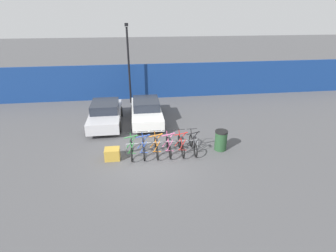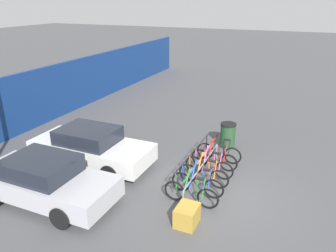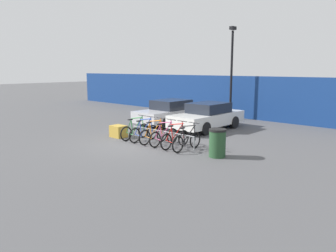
{
  "view_description": "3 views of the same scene",
  "coord_description": "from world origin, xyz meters",
  "px_view_note": "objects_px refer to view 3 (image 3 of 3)",
  "views": [
    {
      "loc": [
        -0.47,
        -10.67,
        6.52
      ],
      "look_at": [
        1.11,
        1.46,
        1.04
      ],
      "focal_mm": 28.0,
      "sensor_mm": 36.0,
      "label": 1
    },
    {
      "loc": [
        -8.61,
        -2.19,
        5.71
      ],
      "look_at": [
        1.63,
        2.33,
        1.36
      ],
      "focal_mm": 35.0,
      "sensor_mm": 36.0,
      "label": 2
    },
    {
      "loc": [
        10.19,
        -9.1,
        3.17
      ],
      "look_at": [
        0.47,
        1.38,
        0.65
      ],
      "focal_mm": 35.0,
      "sensor_mm": 36.0,
      "label": 3
    }
  ],
  "objects_px": {
    "bicycle_orange": "(154,135)",
    "lamp_post": "(232,68)",
    "trash_bin": "(217,143)",
    "bike_rack": "(161,133)",
    "bicycle_pink": "(164,137)",
    "bicycle_black": "(187,141)",
    "bicycle_blue": "(144,133)",
    "car_white": "(207,116)",
    "bicycle_green": "(135,131)",
    "car_silver": "(170,112)",
    "bicycle_red": "(175,139)",
    "cargo_crate": "(118,131)"
  },
  "relations": [
    {
      "from": "bicycle_pink",
      "to": "bicycle_black",
      "type": "bearing_deg",
      "value": 1.44
    },
    {
      "from": "bike_rack",
      "to": "car_silver",
      "type": "height_order",
      "value": "car_silver"
    },
    {
      "from": "bicycle_red",
      "to": "bicycle_black",
      "type": "xyz_separation_m",
      "value": [
        0.61,
        0.0,
        0.0
      ]
    },
    {
      "from": "bicycle_green",
      "to": "car_silver",
      "type": "height_order",
      "value": "car_silver"
    },
    {
      "from": "bicycle_green",
      "to": "bicycle_pink",
      "type": "height_order",
      "value": "same"
    },
    {
      "from": "bicycle_blue",
      "to": "lamp_post",
      "type": "distance_m",
      "value": 8.47
    },
    {
      "from": "bicycle_green",
      "to": "lamp_post",
      "type": "bearing_deg",
      "value": 87.21
    },
    {
      "from": "bicycle_blue",
      "to": "bicycle_black",
      "type": "height_order",
      "value": "same"
    },
    {
      "from": "bicycle_green",
      "to": "car_white",
      "type": "xyz_separation_m",
      "value": [
        0.95,
        4.22,
        0.31
      ]
    },
    {
      "from": "bike_rack",
      "to": "bicycle_pink",
      "type": "xyz_separation_m",
      "value": [
        0.29,
        -0.15,
        -0.11
      ]
    },
    {
      "from": "trash_bin",
      "to": "lamp_post",
      "type": "bearing_deg",
      "value": 119.39
    },
    {
      "from": "bicycle_green",
      "to": "trash_bin",
      "type": "bearing_deg",
      "value": -2.74
    },
    {
      "from": "bicycle_blue",
      "to": "trash_bin",
      "type": "bearing_deg",
      "value": 1.32
    },
    {
      "from": "bicycle_blue",
      "to": "bicycle_orange",
      "type": "xyz_separation_m",
      "value": [
        0.62,
        0.0,
        0.0
      ]
    },
    {
      "from": "bike_rack",
      "to": "bicycle_red",
      "type": "distance_m",
      "value": 0.93
    },
    {
      "from": "bicycle_red",
      "to": "bicycle_black",
      "type": "distance_m",
      "value": 0.61
    },
    {
      "from": "bicycle_orange",
      "to": "cargo_crate",
      "type": "relative_size",
      "value": 2.44
    },
    {
      "from": "bike_rack",
      "to": "bicycle_blue",
      "type": "xyz_separation_m",
      "value": [
        -0.94,
        -0.15,
        -0.11
      ]
    },
    {
      "from": "bicycle_green",
      "to": "bicycle_black",
      "type": "height_order",
      "value": "same"
    },
    {
      "from": "trash_bin",
      "to": "cargo_crate",
      "type": "relative_size",
      "value": 1.47
    },
    {
      "from": "lamp_post",
      "to": "bicycle_pink",
      "type": "bearing_deg",
      "value": -77.03
    },
    {
      "from": "bicycle_blue",
      "to": "bicycle_pink",
      "type": "height_order",
      "value": "same"
    },
    {
      "from": "bicycle_pink",
      "to": "car_white",
      "type": "bearing_deg",
      "value": 102.9
    },
    {
      "from": "bicycle_pink",
      "to": "cargo_crate",
      "type": "distance_m",
      "value": 2.72
    },
    {
      "from": "bicycle_red",
      "to": "trash_bin",
      "type": "xyz_separation_m",
      "value": [
        2.02,
        0.02,
        0.14
      ]
    },
    {
      "from": "lamp_post",
      "to": "car_white",
      "type": "bearing_deg",
      "value": -75.36
    },
    {
      "from": "bicycle_orange",
      "to": "cargo_crate",
      "type": "height_order",
      "value": "bicycle_orange"
    },
    {
      "from": "bike_rack",
      "to": "lamp_post",
      "type": "relative_size",
      "value": 0.63
    },
    {
      "from": "bicycle_red",
      "to": "bicycle_black",
      "type": "relative_size",
      "value": 1.0
    },
    {
      "from": "bicycle_orange",
      "to": "car_white",
      "type": "bearing_deg",
      "value": 91.61
    },
    {
      "from": "bicycle_black",
      "to": "bike_rack",
      "type": "bearing_deg",
      "value": 170.42
    },
    {
      "from": "bike_rack",
      "to": "bicycle_red",
      "type": "xyz_separation_m",
      "value": [
        0.91,
        -0.15,
        -0.11
      ]
    },
    {
      "from": "trash_bin",
      "to": "bike_rack",
      "type": "bearing_deg",
      "value": 177.54
    },
    {
      "from": "bicycle_pink",
      "to": "car_white",
      "type": "distance_m",
      "value": 4.31
    },
    {
      "from": "trash_bin",
      "to": "cargo_crate",
      "type": "xyz_separation_m",
      "value": [
        -5.35,
        -0.25,
        -0.24
      ]
    },
    {
      "from": "bike_rack",
      "to": "bicycle_pink",
      "type": "distance_m",
      "value": 0.34
    },
    {
      "from": "bicycle_black",
      "to": "trash_bin",
      "type": "xyz_separation_m",
      "value": [
        1.41,
        0.02,
        0.14
      ]
    },
    {
      "from": "bicycle_green",
      "to": "bicycle_orange",
      "type": "distance_m",
      "value": 1.2
    },
    {
      "from": "bicycle_pink",
      "to": "bicycle_red",
      "type": "bearing_deg",
      "value": 1.44
    },
    {
      "from": "bicycle_green",
      "to": "trash_bin",
      "type": "relative_size",
      "value": 1.66
    },
    {
      "from": "bike_rack",
      "to": "cargo_crate",
      "type": "relative_size",
      "value": 5.11
    },
    {
      "from": "bicycle_orange",
      "to": "car_silver",
      "type": "height_order",
      "value": "car_silver"
    },
    {
      "from": "lamp_post",
      "to": "cargo_crate",
      "type": "relative_size",
      "value": 8.08
    },
    {
      "from": "bike_rack",
      "to": "bicycle_orange",
      "type": "distance_m",
      "value": 0.37
    },
    {
      "from": "car_silver",
      "to": "cargo_crate",
      "type": "distance_m",
      "value": 4.34
    },
    {
      "from": "bicycle_pink",
      "to": "lamp_post",
      "type": "height_order",
      "value": "lamp_post"
    },
    {
      "from": "bicycle_orange",
      "to": "bicycle_red",
      "type": "distance_m",
      "value": 1.23
    },
    {
      "from": "bicycle_blue",
      "to": "bicycle_pink",
      "type": "xyz_separation_m",
      "value": [
        1.23,
        0.0,
        0.0
      ]
    },
    {
      "from": "bicycle_orange",
      "to": "lamp_post",
      "type": "relative_size",
      "value": 0.3
    },
    {
      "from": "car_silver",
      "to": "cargo_crate",
      "type": "xyz_separation_m",
      "value": [
        0.64,
        -4.27,
        -0.42
      ]
    }
  ]
}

